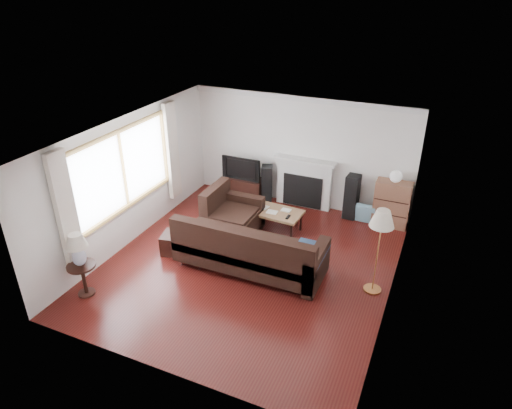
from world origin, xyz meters
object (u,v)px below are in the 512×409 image
at_px(tv_stand, 243,187).
at_px(coffee_table, 273,220).
at_px(floor_lamp, 378,252).
at_px(sectional_sofa, 250,247).
at_px(bookshelf, 392,204).
at_px(side_table, 84,279).

bearing_deg(tv_stand, coffee_table, -43.28).
bearing_deg(floor_lamp, sectional_sofa, -172.97).
height_order(bookshelf, floor_lamp, floor_lamp).
xyz_separation_m(sectional_sofa, floor_lamp, (2.15, 0.27, 0.30)).
bearing_deg(coffee_table, sectional_sofa, -81.15).
relative_size(bookshelf, side_table, 1.72).
xyz_separation_m(coffee_table, floor_lamp, (2.29, -1.19, 0.54)).
xyz_separation_m(tv_stand, floor_lamp, (3.51, -2.35, 0.52)).
height_order(tv_stand, floor_lamp, floor_lamp).
bearing_deg(coffee_table, floor_lamp, -23.96).
distance_m(floor_lamp, side_table, 4.84).
height_order(sectional_sofa, side_table, sectional_sofa).
xyz_separation_m(bookshelf, floor_lamp, (0.11, -2.38, 0.27)).
xyz_separation_m(sectional_sofa, side_table, (-2.22, -1.76, -0.18)).
bearing_deg(coffee_table, side_table, -119.37).
bearing_deg(sectional_sofa, bookshelf, 52.36).
bearing_deg(floor_lamp, side_table, -155.18).
relative_size(bookshelf, sectional_sofa, 0.35).
bearing_deg(tv_stand, floor_lamp, -33.75).
distance_m(coffee_table, side_table, 3.83).
xyz_separation_m(tv_stand, sectional_sofa, (1.36, -2.61, 0.22)).
distance_m(tv_stand, coffee_table, 1.68).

